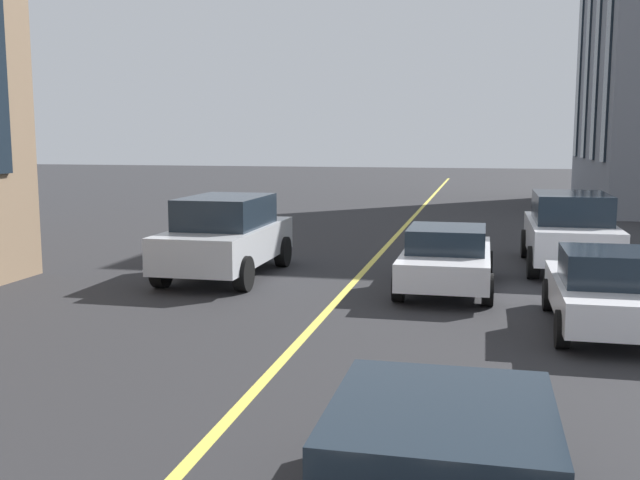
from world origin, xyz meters
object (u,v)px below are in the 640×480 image
object	(u,v)px
car_silver_mid	(226,235)
car_white_near	(447,257)
car_white_far	(570,230)
car_white_parked_a	(608,290)

from	to	relation	value
car_silver_mid	car_white_near	size ratio (longest dim) A/B	1.07
car_white_far	car_white_parked_a	bearing A→B (deg)	-180.00
car_white_far	car_silver_mid	bearing A→B (deg)	109.47
car_white_parked_a	car_silver_mid	distance (m)	8.59
car_silver_mid	car_white_parked_a	bearing A→B (deg)	-112.30
car_silver_mid	car_white_near	world-z (taller)	car_silver_mid
car_white_parked_a	car_white_near	size ratio (longest dim) A/B	0.89
car_white_far	car_white_near	distance (m)	4.28
car_white_parked_a	car_white_near	bearing A→B (deg)	44.65
car_white_parked_a	car_silver_mid	bearing A→B (deg)	67.70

